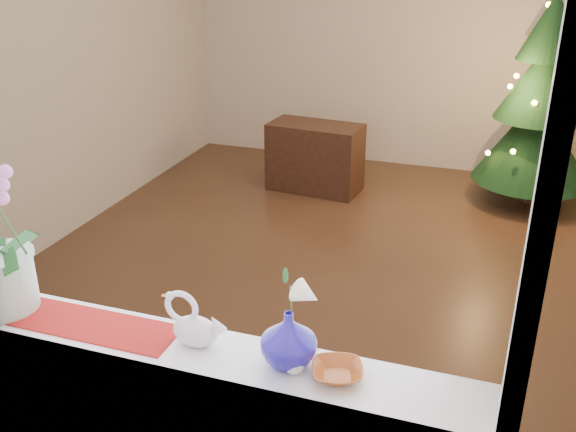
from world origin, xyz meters
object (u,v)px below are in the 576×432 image
blue_vase (289,335)px  amber_dish (337,373)px  swan (195,321)px  side_table (315,157)px  xmas_tree (541,102)px  paperweight (294,364)px

blue_vase → amber_dish: size_ratio=1.60×
swan → side_table: (-0.71, 3.83, -0.70)m
amber_dish → side_table: 4.09m
swan → xmas_tree: size_ratio=0.12×
blue_vase → paperweight: (0.03, -0.04, -0.08)m
amber_dish → side_table: amber_dish is taller
paperweight → side_table: bearing=105.5°
amber_dish → xmas_tree: (0.69, 4.17, -0.02)m
swan → amber_dish: bearing=7.9°
paperweight → side_table: (-1.08, 3.88, -0.64)m
swan → paperweight: size_ratio=3.22×
blue_vase → amber_dish: (0.17, -0.02, -0.09)m
xmas_tree → side_table: 2.02m
swan → blue_vase: blue_vase is taller
blue_vase → paperweight: bearing=-50.9°
paperweight → side_table: 4.07m
side_table → swan: bearing=-74.1°
paperweight → side_table: paperweight is taller
swan → blue_vase: 0.34m
swan → amber_dish: size_ratio=1.59×
swan → side_table: size_ratio=0.26×
xmas_tree → swan: bearing=-106.1°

